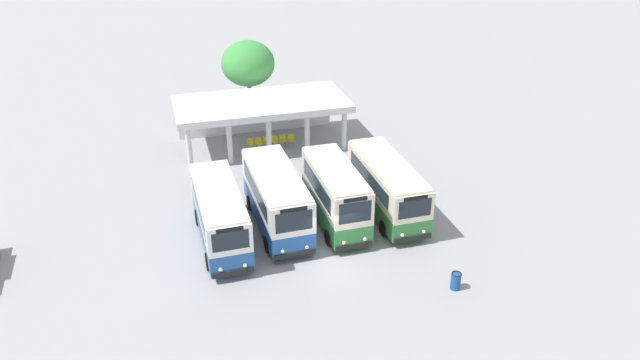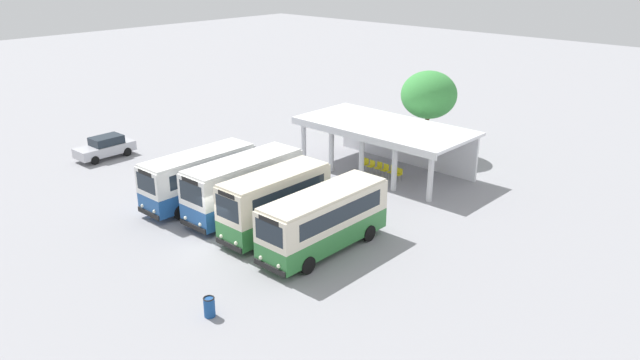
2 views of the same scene
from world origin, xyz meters
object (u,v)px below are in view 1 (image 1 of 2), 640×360
at_px(city_bus_middle_cream, 335,193).
at_px(waiting_chair_middle_seat, 267,141).
at_px(litter_bin_apron, 456,281).
at_px(city_bus_nearest_orange, 220,214).
at_px(waiting_chair_fourth_seat, 275,141).
at_px(city_bus_fourth_amber, 387,185).
at_px(city_bus_second_in_row, 277,197).
at_px(waiting_chair_second_from_end, 259,143).
at_px(waiting_chair_end_by_column, 250,143).
at_px(waiting_chair_fifth_seat, 283,140).
at_px(waiting_chair_far_end_seat, 291,139).

bearing_deg(city_bus_middle_cream, waiting_chair_middle_seat, 98.50).
bearing_deg(litter_bin_apron, city_bus_nearest_orange, 145.23).
height_order(waiting_chair_fourth_seat, litter_bin_apron, litter_bin_apron).
bearing_deg(city_bus_fourth_amber, city_bus_second_in_row, 178.53).
xyz_separation_m(city_bus_second_in_row, litter_bin_apron, (7.01, -7.90, -1.41)).
relative_size(city_bus_fourth_amber, waiting_chair_second_from_end, 9.00).
bearing_deg(city_bus_fourth_amber, waiting_chair_fourth_seat, 111.67).
xyz_separation_m(city_bus_second_in_row, waiting_chair_fourth_seat, (2.14, 10.71, -1.34)).
height_order(waiting_chair_end_by_column, waiting_chair_second_from_end, same).
relative_size(city_bus_nearest_orange, waiting_chair_fifth_seat, 8.66).
height_order(city_bus_second_in_row, waiting_chair_second_from_end, city_bus_second_in_row).
xyz_separation_m(waiting_chair_second_from_end, litter_bin_apron, (6.07, -18.59, -0.07)).
relative_size(waiting_chair_end_by_column, waiting_chair_fifth_seat, 1.00).
height_order(city_bus_middle_cream, waiting_chair_far_end_seat, city_bus_middle_cream).
bearing_deg(waiting_chair_second_from_end, waiting_chair_end_by_column, 174.15).
distance_m(waiting_chair_second_from_end, waiting_chair_middle_seat, 0.60).
bearing_deg(waiting_chair_far_end_seat, city_bus_fourth_amber, -73.84).
height_order(city_bus_middle_cream, waiting_chair_middle_seat, city_bus_middle_cream).
bearing_deg(city_bus_nearest_orange, waiting_chair_end_by_column, 72.76).
distance_m(city_bus_middle_cream, waiting_chair_fifth_seat, 11.36).
bearing_deg(waiting_chair_end_by_column, waiting_chair_middle_seat, 0.11).
xyz_separation_m(city_bus_second_in_row, waiting_chair_end_by_column, (0.35, 10.75, -1.34)).
bearing_deg(waiting_chair_far_end_seat, waiting_chair_end_by_column, 177.75).
xyz_separation_m(waiting_chair_second_from_end, waiting_chair_far_end_seat, (2.38, -0.06, 0.00)).
distance_m(city_bus_second_in_row, waiting_chair_end_by_column, 10.84).
bearing_deg(city_bus_second_in_row, city_bus_middle_cream, -9.54).
xyz_separation_m(city_bus_nearest_orange, city_bus_fourth_amber, (9.69, 0.62, -0.01)).
relative_size(city_bus_second_in_row, city_bus_fourth_amber, 0.99).
bearing_deg(city_bus_fourth_amber, waiting_chair_far_end_seat, 106.16).
bearing_deg(city_bus_second_in_row, waiting_chair_end_by_column, 88.13).
bearing_deg(waiting_chair_end_by_column, waiting_chair_fourth_seat, -1.38).
bearing_deg(waiting_chair_fifth_seat, city_bus_nearest_orange, -117.40).
bearing_deg(waiting_chair_fourth_seat, waiting_chair_far_end_seat, -3.55).
height_order(waiting_chair_middle_seat, waiting_chair_far_end_seat, same).
xyz_separation_m(city_bus_middle_cream, waiting_chair_end_by_column, (-2.88, 11.29, -1.40)).
bearing_deg(waiting_chair_end_by_column, waiting_chair_far_end_seat, -2.25).
height_order(waiting_chair_second_from_end, waiting_chair_fifth_seat, same).
bearing_deg(city_bus_second_in_row, waiting_chair_middle_seat, 81.84).
relative_size(waiting_chair_fifth_seat, waiting_chair_far_end_seat, 1.00).
relative_size(waiting_chair_second_from_end, waiting_chair_fourth_seat, 1.00).
bearing_deg(city_bus_nearest_orange, litter_bin_apron, -34.77).
bearing_deg(city_bus_nearest_orange, city_bus_second_in_row, 13.75).
height_order(waiting_chair_end_by_column, waiting_chair_far_end_seat, same).
relative_size(waiting_chair_second_from_end, waiting_chair_fifth_seat, 1.00).
distance_m(city_bus_middle_cream, waiting_chair_middle_seat, 11.50).
xyz_separation_m(city_bus_fourth_amber, waiting_chair_far_end_seat, (-3.13, 10.80, -1.25)).
bearing_deg(waiting_chair_far_end_seat, waiting_chair_fourth_seat, 176.45).
bearing_deg(waiting_chair_fifth_seat, waiting_chair_middle_seat, 178.32).
bearing_deg(waiting_chair_far_end_seat, city_bus_nearest_orange, -119.87).
distance_m(city_bus_fourth_amber, waiting_chair_fifth_seat, 11.57).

